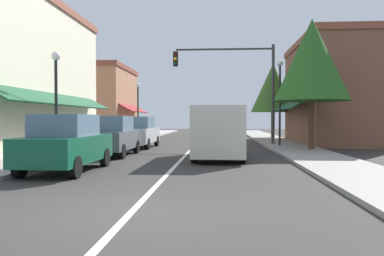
{
  "coord_description": "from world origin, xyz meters",
  "views": [
    {
      "loc": [
        1.54,
        -6.47,
        1.63
      ],
      "look_at": [
        0.18,
        12.37,
        1.19
      ],
      "focal_mm": 36.01,
      "sensor_mm": 36.0,
      "label": 1
    }
  ],
  "objects": [
    {
      "name": "street_lamp_right_mid",
      "position": [
        4.96,
        15.79,
        3.36
      ],
      "size": [
        0.36,
        0.36,
        5.01
      ],
      "color": "black",
      "rests_on": "ground"
    },
    {
      "name": "lane_center_stripe",
      "position": [
        0.0,
        18.0,
        0.0
      ],
      "size": [
        0.14,
        52.0,
        0.01
      ],
      "primitive_type": "cube",
      "color": "silver",
      "rests_on": "ground"
    },
    {
      "name": "parked_car_third_left",
      "position": [
        -3.09,
        15.17,
        0.88
      ],
      "size": [
        1.84,
        4.13,
        1.77
      ],
      "rotation": [
        0.0,
        0.0,
        -0.02
      ],
      "color": "#B7BABF",
      "rests_on": "ground"
    },
    {
      "name": "parked_car_nearest_left",
      "position": [
        -3.2,
        5.09,
        0.88
      ],
      "size": [
        1.79,
        4.1,
        1.77
      ],
      "rotation": [
        0.0,
        0.0,
        -0.0
      ],
      "color": "#0F4C33",
      "rests_on": "ground"
    },
    {
      "name": "street_lamp_left_far",
      "position": [
        -4.87,
        23.31,
        3.05
      ],
      "size": [
        0.36,
        0.36,
        4.49
      ],
      "color": "black",
      "rests_on": "ground"
    },
    {
      "name": "tree_right_near",
      "position": [
        6.15,
        13.26,
        4.59
      ],
      "size": [
        3.74,
        3.74,
        6.67
      ],
      "color": "#4C331E",
      "rests_on": "ground"
    },
    {
      "name": "traffic_signal_mast_arm",
      "position": [
        2.7,
        17.38,
        4.28
      ],
      "size": [
        6.23,
        0.5,
        6.2
      ],
      "color": "#333333",
      "rests_on": "ground"
    },
    {
      "name": "storefront_far_left",
      "position": [
        -9.49,
        28.0,
        3.2
      ],
      "size": [
        6.71,
        8.2,
        6.38
      ],
      "color": "#9E6B4C",
      "rests_on": "ground"
    },
    {
      "name": "storefront_left_block",
      "position": [
        -9.31,
        12.0,
        3.9
      ],
      "size": [
        6.33,
        14.2,
        7.8
      ],
      "color": "beige",
      "rests_on": "ground"
    },
    {
      "name": "tree_right_far",
      "position": [
        5.91,
        25.59,
        4.2
      ],
      "size": [
        3.62,
        3.62,
        6.21
      ],
      "color": "#4C331E",
      "rests_on": "ground"
    },
    {
      "name": "storefront_right_block",
      "position": [
        9.19,
        20.0,
        3.45
      ],
      "size": [
        6.09,
        10.2,
        6.9
      ],
      "color": "brown",
      "rests_on": "ground"
    },
    {
      "name": "sidewalk_left",
      "position": [
        -5.5,
        18.0,
        0.06
      ],
      "size": [
        2.6,
        56.0,
        0.12
      ],
      "primitive_type": "cube",
      "color": "#A39E99",
      "rests_on": "ground"
    },
    {
      "name": "street_lamp_left_near",
      "position": [
        -4.91,
        8.3,
        2.94
      ],
      "size": [
        0.36,
        0.36,
        4.29
      ],
      "color": "black",
      "rests_on": "ground"
    },
    {
      "name": "parked_car_second_left",
      "position": [
        -3.24,
        10.29,
        0.88
      ],
      "size": [
        1.79,
        4.1,
        1.77
      ],
      "rotation": [
        0.0,
        0.0,
        -0.0
      ],
      "color": "#4C5156",
      "rests_on": "ground"
    },
    {
      "name": "sidewalk_right",
      "position": [
        5.5,
        18.0,
        0.06
      ],
      "size": [
        2.6,
        56.0,
        0.12
      ],
      "primitive_type": "cube",
      "color": "gray",
      "rests_on": "ground"
    },
    {
      "name": "van_in_lane",
      "position": [
        1.49,
        9.35,
        1.15
      ],
      "size": [
        2.03,
        5.19,
        2.12
      ],
      "rotation": [
        0.0,
        0.0,
        -0.01
      ],
      "color": "beige",
      "rests_on": "ground"
    },
    {
      "name": "ground_plane",
      "position": [
        0.0,
        18.0,
        0.0
      ],
      "size": [
        80.0,
        80.0,
        0.0
      ],
      "primitive_type": "plane",
      "color": "#33302D"
    }
  ]
}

